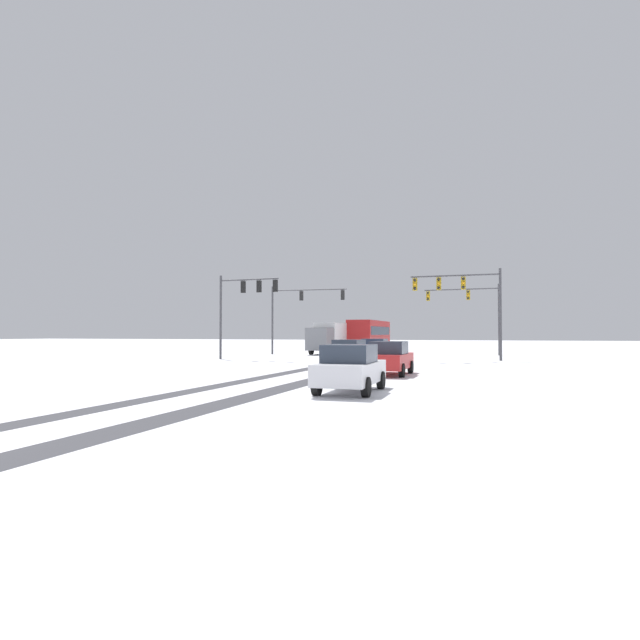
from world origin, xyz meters
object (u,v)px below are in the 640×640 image
at_px(car_grey_second, 350,353).
at_px(car_white_fourth, 350,368).
at_px(car_red_third, 389,358).
at_px(traffic_signal_near_right, 463,294).
at_px(bus_oncoming, 370,333).
at_px(car_blue_lead, 375,350).
at_px(traffic_signal_far_right, 472,304).
at_px(traffic_signal_near_left, 243,297).
at_px(box_truck_delivery, 329,337).
at_px(traffic_signal_far_left, 298,305).

relative_size(car_grey_second, car_white_fourth, 1.01).
bearing_deg(car_red_third, car_grey_second, 121.82).
bearing_deg(car_grey_second, car_red_third, -58.18).
relative_size(traffic_signal_near_right, bus_oncoming, 0.59).
relative_size(car_blue_lead, car_red_third, 1.01).
bearing_deg(traffic_signal_far_right, car_red_third, -96.39).
height_order(traffic_signal_near_left, car_red_third, traffic_signal_near_left).
bearing_deg(box_truck_delivery, traffic_signal_far_right, 5.84).
relative_size(traffic_signal_far_left, car_red_third, 1.79).
xyz_separation_m(traffic_signal_near_right, car_red_third, (-2.73, -13.18, -3.98)).
xyz_separation_m(car_grey_second, box_truck_delivery, (-7.01, 18.25, 0.82)).
relative_size(car_blue_lead, bus_oncoming, 0.38).
relative_size(traffic_signal_far_right, traffic_signal_near_right, 1.05).
bearing_deg(traffic_signal_far_left, traffic_signal_near_left, -93.40).
bearing_deg(traffic_signal_far_left, car_grey_second, -59.31).
bearing_deg(car_blue_lead, bus_oncoming, 104.05).
distance_m(car_grey_second, car_white_fourth, 13.93).
distance_m(car_blue_lead, car_grey_second, 5.57).
height_order(car_blue_lead, car_red_third, same).
relative_size(bus_oncoming, box_truck_delivery, 1.48).
bearing_deg(car_blue_lead, car_white_fourth, -80.03).
height_order(traffic_signal_far_left, car_grey_second, traffic_signal_far_left).
height_order(car_blue_lead, car_white_fourth, same).
bearing_deg(traffic_signal_near_left, car_white_fourth, -54.26).
xyz_separation_m(traffic_signal_near_left, car_grey_second, (9.91, -5.46, -3.94)).
bearing_deg(car_white_fourth, traffic_signal_near_left, 125.74).
xyz_separation_m(traffic_signal_near_left, bus_oncoming, (5.16, 20.44, -2.76)).
bearing_deg(box_truck_delivery, traffic_signal_far_left, -131.77).
xyz_separation_m(traffic_signal_near_right, car_grey_second, (-6.26, -7.49, -3.98)).
bearing_deg(car_grey_second, traffic_signal_near_right, 50.10).
bearing_deg(traffic_signal_near_right, car_white_fourth, -97.03).
bearing_deg(traffic_signal_near_right, traffic_signal_far_right, 89.49).
bearing_deg(bus_oncoming, car_blue_lead, -75.95).
relative_size(traffic_signal_far_left, car_grey_second, 1.76).
height_order(traffic_signal_near_left, car_grey_second, traffic_signal_near_left).
distance_m(traffic_signal_far_left, car_red_third, 25.23).
bearing_deg(box_truck_delivery, car_red_third, -66.25).
xyz_separation_m(traffic_signal_far_left, bus_oncoming, (4.56, 10.22, -2.71)).
bearing_deg(bus_oncoming, car_grey_second, -79.61).
xyz_separation_m(traffic_signal_near_left, traffic_signal_far_left, (0.61, 10.22, -0.06)).
relative_size(traffic_signal_far_right, car_white_fourth, 1.65).
height_order(traffic_signal_far_right, bus_oncoming, traffic_signal_far_right).
xyz_separation_m(traffic_signal_near_left, traffic_signal_far_right, (16.28, 14.16, -0.08)).
bearing_deg(traffic_signal_near_right, traffic_signal_far_left, 152.23).
xyz_separation_m(car_red_third, car_white_fourth, (0.15, -7.74, 0.00)).
height_order(traffic_signal_far_right, car_grey_second, traffic_signal_far_right).
distance_m(traffic_signal_far_left, car_grey_second, 18.64).
relative_size(car_red_third, box_truck_delivery, 0.55).
relative_size(traffic_signal_near_left, traffic_signal_far_right, 0.95).
bearing_deg(traffic_signal_near_right, box_truck_delivery, 140.93).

